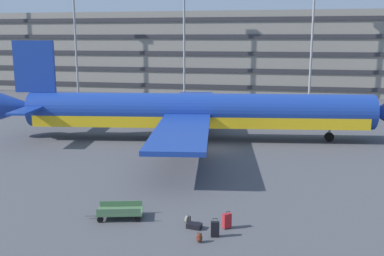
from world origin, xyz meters
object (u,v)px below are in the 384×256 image
suitcase_black (215,229)px  airliner (195,112)px  suitcase_red (227,221)px  baggage_cart (120,211)px  suitcase_teal (194,226)px  backpack_purple (187,219)px  backpack_laid_flat (199,238)px

suitcase_black → airliner: bearing=103.7°
suitcase_red → baggage_cart: suitcase_red is taller
suitcase_teal → backpack_purple: size_ratio=1.67×
suitcase_teal → airliner: bearing=100.9°
airliner → suitcase_teal: (4.07, -21.05, -2.68)m
backpack_laid_flat → suitcase_teal: bearing=109.5°
backpack_purple → baggage_cart: bearing=-178.7°
backpack_purple → backpack_laid_flat: (1.08, -2.20, 0.01)m
airliner → backpack_purple: bearing=-80.1°
airliner → suitcase_black: size_ratio=40.03×
suitcase_teal → backpack_laid_flat: backpack_laid_flat is taller
backpack_purple → suitcase_red: bearing=-5.7°
suitcase_teal → baggage_cart: baggage_cart is taller
airliner → baggage_cart: (-0.37, -20.56, -2.39)m
suitcase_teal → baggage_cart: size_ratio=0.26×
suitcase_black → backpack_laid_flat: 1.07m
backpack_laid_flat → baggage_cart: bearing=157.2°
suitcase_red → backpack_purple: 2.27m
airliner → suitcase_red: airliner is taller
suitcase_black → backpack_purple: (-1.77, 1.41, -0.22)m
airliner → suitcase_teal: bearing=-79.1°
airliner → backpack_laid_flat: (4.65, -22.68, -2.58)m
backpack_laid_flat → airliner: bearing=101.6°
baggage_cart → suitcase_black: bearing=-13.0°
airliner → suitcase_teal: size_ratio=45.30×
backpack_purple → airliner: bearing=99.9°
suitcase_red → backpack_laid_flat: size_ratio=1.80×
suitcase_black → suitcase_teal: (-1.27, 0.84, -0.31)m
suitcase_red → backpack_purple: size_ratio=1.88×
suitcase_black → suitcase_teal: bearing=146.6°
backpack_laid_flat → baggage_cart: baggage_cart is taller
suitcase_red → backpack_purple: (-2.25, 0.22, -0.22)m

